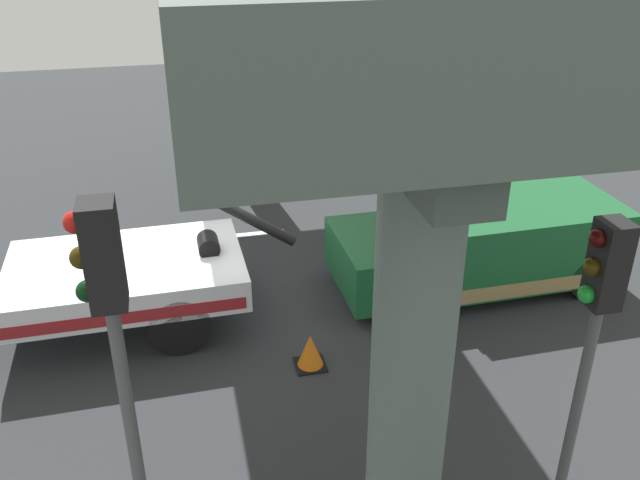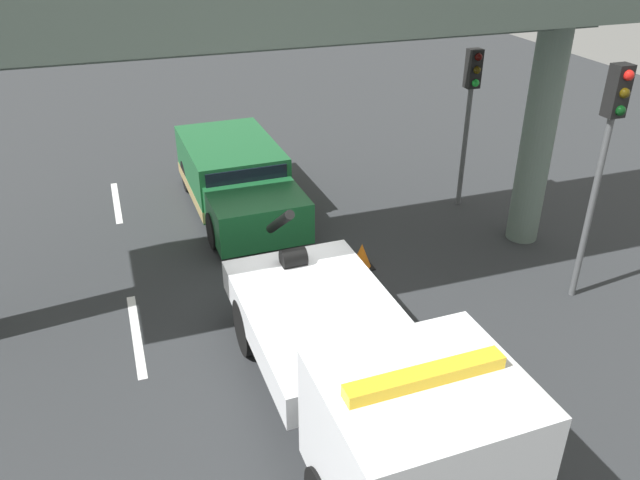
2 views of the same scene
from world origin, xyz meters
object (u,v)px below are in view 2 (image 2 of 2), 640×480
tow_truck_white (369,379)px  traffic_cone_orange (362,256)px  traffic_light_near (471,94)px  traffic_light_far (608,136)px  towed_van_green (236,179)px

tow_truck_white → traffic_cone_orange: 5.09m
traffic_light_near → traffic_cone_orange: bearing=-59.6°
tow_truck_white → traffic_light_far: size_ratio=1.59×
traffic_light_far → traffic_cone_orange: size_ratio=8.16×
tow_truck_white → traffic_light_near: (-6.76, 5.43, 1.68)m
tow_truck_white → traffic_light_near: traffic_light_near is taller
traffic_light_near → traffic_cone_orange: 4.92m
tow_truck_white → towed_van_green: bearing=-179.9°
tow_truck_white → towed_van_green: 8.45m
towed_van_green → traffic_light_near: (1.68, 5.45, 2.10)m
tow_truck_white → traffic_cone_orange: tow_truck_white is taller
traffic_light_near → traffic_cone_orange: (2.11, -3.59, -2.62)m
tow_truck_white → traffic_light_near: bearing=141.3°
towed_van_green → traffic_cone_orange: (3.78, 1.86, -0.52)m
traffic_light_near → traffic_light_far: bearing=0.0°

